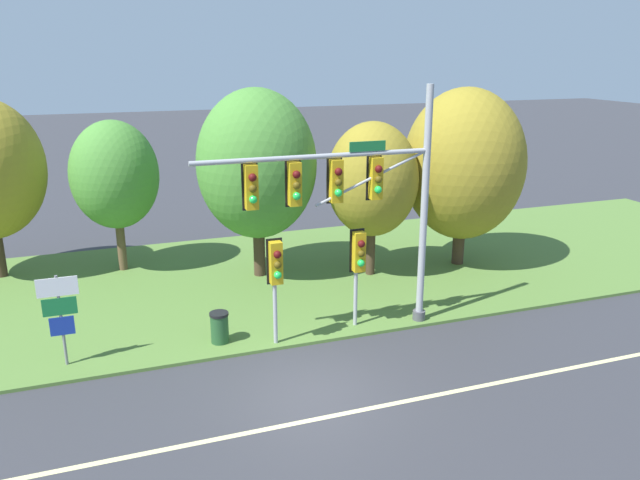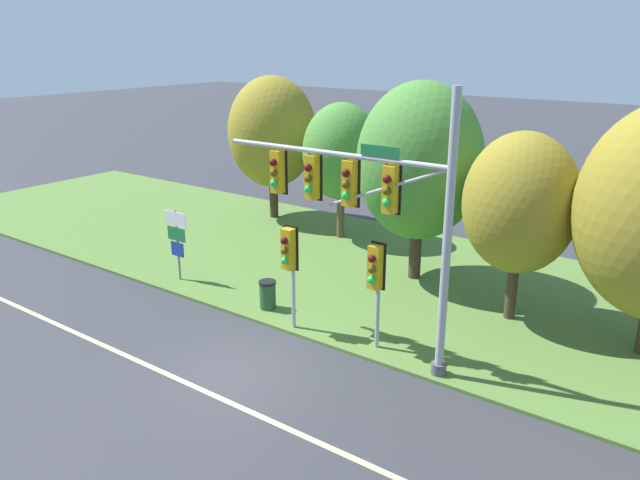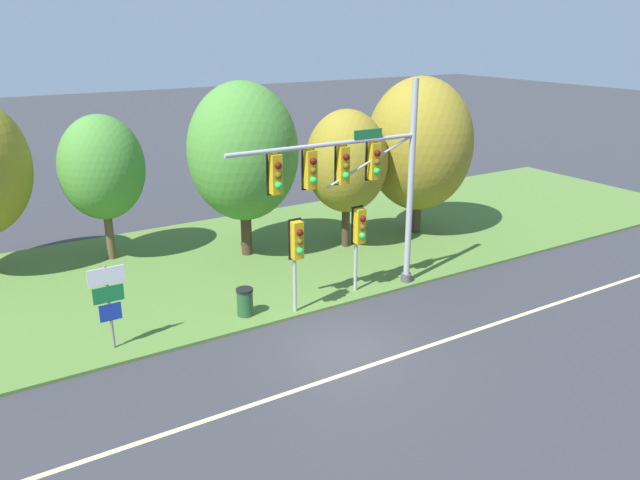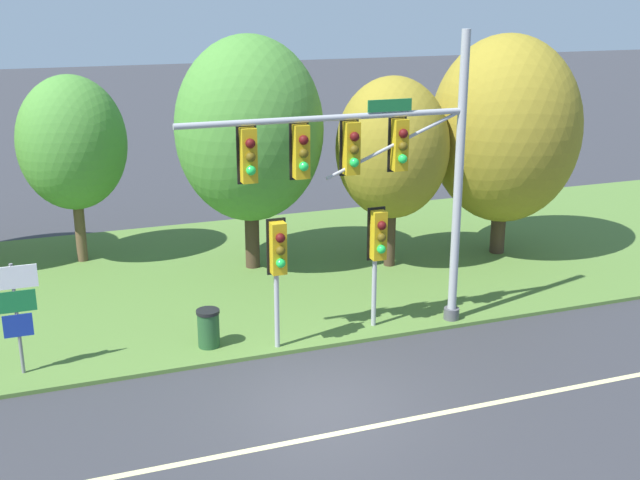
% 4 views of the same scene
% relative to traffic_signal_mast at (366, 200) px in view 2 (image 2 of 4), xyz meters
% --- Properties ---
extents(ground_plane, '(160.00, 160.00, 0.00)m').
position_rel_traffic_signal_mast_xyz_m(ground_plane, '(-2.24, -2.87, -4.41)').
color(ground_plane, '#333338').
extents(lane_stripe, '(36.00, 0.16, 0.01)m').
position_rel_traffic_signal_mast_xyz_m(lane_stripe, '(-2.24, -4.07, -4.41)').
color(lane_stripe, beige).
rests_on(lane_stripe, ground).
extents(grass_verge, '(48.00, 11.50, 0.10)m').
position_rel_traffic_signal_mast_xyz_m(grass_verge, '(-2.24, 5.38, -4.36)').
color(grass_verge, '#517533').
rests_on(grass_verge, ground).
extents(traffic_signal_mast, '(7.14, 0.49, 7.31)m').
position_rel_traffic_signal_mast_xyz_m(traffic_signal_mast, '(0.00, 0.00, 0.00)').
color(traffic_signal_mast, '#9EA0A5').
rests_on(traffic_signal_mast, grass_verge).
extents(pedestrian_signal_near_kerb, '(0.46, 0.55, 3.13)m').
position_rel_traffic_signal_mast_xyz_m(pedestrian_signal_near_kerb, '(0.25, 0.15, -2.04)').
color(pedestrian_signal_near_kerb, '#9EA0A5').
rests_on(pedestrian_signal_near_kerb, grass_verge).
extents(pedestrian_signal_further_along, '(0.46, 0.55, 3.21)m').
position_rel_traffic_signal_mast_xyz_m(pedestrian_signal_further_along, '(-2.42, -0.23, -1.97)').
color(pedestrian_signal_further_along, '#9EA0A5').
rests_on(pedestrian_signal_further_along, grass_verge).
extents(route_sign_post, '(1.04, 0.08, 2.58)m').
position_rel_traffic_signal_mast_xyz_m(route_sign_post, '(-8.16, 0.56, -2.66)').
color(route_sign_post, slate).
rests_on(route_sign_post, grass_verge).
extents(tree_nearest_road, '(4.13, 4.13, 6.69)m').
position_rel_traffic_signal_mast_xyz_m(tree_nearest_road, '(-10.71, 8.88, -0.22)').
color(tree_nearest_road, '#423021').
rests_on(tree_nearest_road, grass_verge).
extents(tree_left_of_mast, '(3.27, 3.27, 5.80)m').
position_rel_traffic_signal_mast_xyz_m(tree_left_of_mast, '(-6.32, 8.15, -0.57)').
color(tree_left_of_mast, brown).
rests_on(tree_left_of_mast, grass_verge).
extents(tree_behind_signpost, '(4.37, 4.37, 7.00)m').
position_rel_traffic_signal_mast_xyz_m(tree_behind_signpost, '(-1.43, 5.74, -0.06)').
color(tree_behind_signpost, '#423021').
rests_on(tree_behind_signpost, grass_verge).
extents(tree_mid_verge, '(3.39, 3.39, 5.80)m').
position_rel_traffic_signal_mast_xyz_m(tree_mid_verge, '(2.59, 4.43, -0.64)').
color(tree_mid_verge, '#423021').
rests_on(tree_mid_verge, grass_verge).
extents(trash_bin, '(0.56, 0.56, 0.93)m').
position_rel_traffic_signal_mast_xyz_m(trash_bin, '(-3.95, 0.53, -3.84)').
color(trash_bin, '#234C28').
rests_on(trash_bin, grass_verge).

